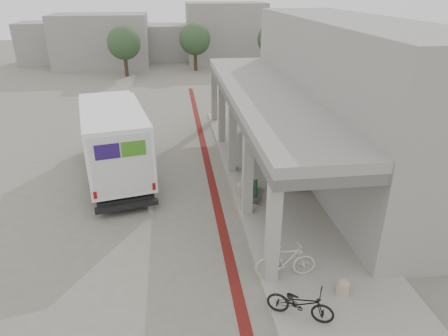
{
  "coord_description": "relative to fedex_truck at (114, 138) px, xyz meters",
  "views": [
    {
      "loc": [
        -0.58,
        -12.99,
        8.31
      ],
      "look_at": [
        1.31,
        1.48,
        1.6
      ],
      "focal_mm": 32.0,
      "sensor_mm": 36.0,
      "label": 1
    }
  ],
  "objects": [
    {
      "name": "fedex_truck",
      "position": [
        0.0,
        0.0,
        0.0
      ],
      "size": [
        4.04,
        8.47,
        3.47
      ],
      "rotation": [
        0.0,
        0.0,
        0.21
      ],
      "color": "black",
      "rests_on": "ground"
    },
    {
      "name": "transit_building",
      "position": [
        10.23,
        -0.35,
        1.55
      ],
      "size": [
        7.6,
        17.0,
        7.0
      ],
      "color": "gray",
      "rests_on": "ground"
    },
    {
      "name": "bike_lane_stripe",
      "position": [
        4.4,
        -2.85,
        -1.85
      ],
      "size": [
        0.35,
        40.0,
        0.01
      ],
      "primitive_type": "cube",
      "color": "#5B1612",
      "rests_on": "ground"
    },
    {
      "name": "utility_cabinet",
      "position": [
        7.7,
        -2.68,
        -1.28
      ],
      "size": [
        0.45,
        0.57,
        0.9
      ],
      "primitive_type": "cube",
      "rotation": [
        0.0,
        0.0,
        -0.09
      ],
      "color": "slate",
      "rests_on": "sidewalk"
    },
    {
      "name": "bicycle_black",
      "position": [
        5.9,
        -10.02,
        -1.25
      ],
      "size": [
        1.9,
        1.39,
        0.95
      ],
      "primitive_type": "imported",
      "rotation": [
        0.0,
        0.0,
        1.1
      ],
      "color": "black",
      "rests_on": "sidewalk"
    },
    {
      "name": "bench",
      "position": [
        6.0,
        -3.15,
        -1.46
      ],
      "size": [
        0.68,
        1.65,
        0.38
      ],
      "rotation": [
        0.0,
        0.0,
        -0.21
      ],
      "color": "slate",
      "rests_on": "sidewalk"
    },
    {
      "name": "bollard_far",
      "position": [
        5.5,
        -3.12,
        -1.39
      ],
      "size": [
        0.46,
        0.46,
        0.68
      ],
      "color": "gray",
      "rests_on": "sidewalk"
    },
    {
      "name": "sidewalk",
      "position": [
        7.4,
        -4.85,
        -1.79
      ],
      "size": [
        4.4,
        28.0,
        0.12
      ],
      "primitive_type": "cube",
      "color": "gray",
      "rests_on": "ground"
    },
    {
      "name": "tree_left",
      "position": [
        -1.6,
        23.15,
        1.33
      ],
      "size": [
        3.2,
        3.2,
        4.8
      ],
      "color": "#38281C",
      "rests_on": "ground"
    },
    {
      "name": "ground",
      "position": [
        3.4,
        -4.85,
        -1.85
      ],
      "size": [
        120.0,
        120.0,
        0.0
      ],
      "primitive_type": "plane",
      "color": "#6C685C",
      "rests_on": "ground"
    },
    {
      "name": "distant_backdrop",
      "position": [
        0.55,
        31.03,
        0.85
      ],
      "size": [
        28.0,
        10.0,
        6.5
      ],
      "color": "gray",
      "rests_on": "ground"
    },
    {
      "name": "tree_right",
      "position": [
        13.4,
        24.15,
        1.33
      ],
      "size": [
        3.2,
        3.2,
        4.8
      ],
      "color": "#38281C",
      "rests_on": "ground"
    },
    {
      "name": "bicycle_cream",
      "position": [
        5.95,
        -8.35,
        -1.16
      ],
      "size": [
        1.91,
        0.59,
        1.14
      ],
      "primitive_type": "imported",
      "rotation": [
        0.0,
        0.0,
        1.54
      ],
      "color": "beige",
      "rests_on": "sidewalk"
    },
    {
      "name": "tree_mid",
      "position": [
        5.4,
        25.15,
        1.33
      ],
      "size": [
        3.2,
        3.2,
        4.8
      ],
      "color": "#38281C",
      "rests_on": "ground"
    },
    {
      "name": "bollard_near",
      "position": [
        7.4,
        -9.35,
        -1.45
      ],
      "size": [
        0.37,
        0.37,
        0.55
      ],
      "color": "tan",
      "rests_on": "sidewalk"
    }
  ]
}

